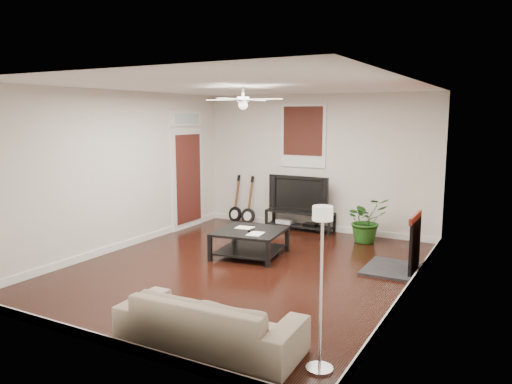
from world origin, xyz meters
TOP-DOWN VIEW (x-y plane):
  - room at (0.00, 0.00)m, footprint 5.01×6.01m
  - brick_accent at (2.49, 1.00)m, footprint 0.02×2.20m
  - fireplace at (2.20, 1.00)m, footprint 0.80×1.10m
  - window_back at (-0.30, 2.97)m, footprint 1.00×0.06m
  - door_left at (-2.46, 1.90)m, footprint 0.08×1.00m
  - tv_stand at (-0.26, 2.78)m, footprint 1.45×0.39m
  - tv at (-0.26, 2.80)m, footprint 1.30×0.17m
  - coffee_table at (-0.24, 0.62)m, footprint 1.21×1.21m
  - sofa at (1.03, -2.48)m, footprint 1.96×0.84m
  - floor_lamp at (2.20, -2.38)m, footprint 0.27×0.27m
  - potted_plant at (1.22, 2.48)m, footprint 1.02×1.02m
  - guitar_left at (-1.82, 2.75)m, footprint 0.36×0.28m
  - guitar_right at (-1.47, 2.72)m, footprint 0.34×0.25m
  - ceiling_fan at (0.00, 0.00)m, footprint 1.24×1.24m

SIDE VIEW (x-z plane):
  - tv_stand at x=-0.26m, z-range 0.00..0.40m
  - coffee_table at x=-0.24m, z-range 0.00..0.45m
  - sofa at x=1.03m, z-range 0.00..0.56m
  - potted_plant at x=1.22m, z-range 0.00..0.86m
  - fireplace at x=2.20m, z-range 0.00..0.92m
  - guitar_left at x=-1.82m, z-range 0.00..1.07m
  - guitar_right at x=-1.47m, z-range 0.00..1.07m
  - tv at x=-0.26m, z-range 0.41..1.15m
  - floor_lamp at x=2.20m, z-range 0.00..1.58m
  - door_left at x=-2.46m, z-range 0.00..2.50m
  - room at x=0.00m, z-range 0.00..2.80m
  - brick_accent at x=2.49m, z-range 0.00..2.80m
  - window_back at x=-0.30m, z-range 1.30..2.60m
  - ceiling_fan at x=0.00m, z-range 2.44..2.76m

